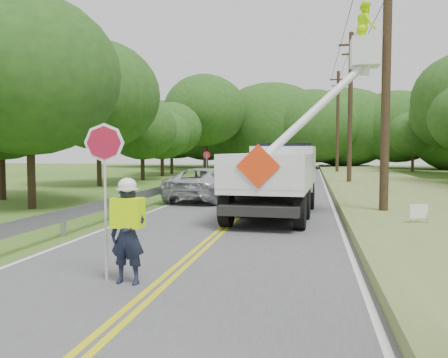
# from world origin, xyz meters

# --- Properties ---
(ground) EXTENTS (140.00, 140.00, 0.00)m
(ground) POSITION_xyz_m (0.00, 0.00, 0.00)
(ground) COLOR #3E5B1B
(ground) RESTS_ON ground
(road) EXTENTS (7.20, 96.00, 0.03)m
(road) POSITION_xyz_m (0.00, 14.00, 0.01)
(road) COLOR #4C4C4F
(road) RESTS_ON ground
(guardrail) EXTENTS (0.18, 48.00, 0.77)m
(guardrail) POSITION_xyz_m (-4.02, 14.91, 0.55)
(guardrail) COLOR #9DA2A6
(guardrail) RESTS_ON ground
(utility_poles) EXTENTS (1.60, 43.30, 10.00)m
(utility_poles) POSITION_xyz_m (5.00, 17.02, 5.27)
(utility_poles) COLOR black
(utility_poles) RESTS_ON ground
(tall_grass_verge) EXTENTS (7.00, 96.00, 0.30)m
(tall_grass_verge) POSITION_xyz_m (7.10, 14.00, 0.15)
(tall_grass_verge) COLOR olive
(tall_grass_verge) RESTS_ON ground
(treeline_left) EXTENTS (10.40, 54.74, 11.66)m
(treeline_left) POSITION_xyz_m (-10.38, 32.96, 6.06)
(treeline_left) COLOR #332319
(treeline_left) RESTS_ON ground
(treeline_horizon) EXTENTS (57.40, 15.33, 12.54)m
(treeline_horizon) POSITION_xyz_m (2.64, 56.03, 5.50)
(treeline_horizon) COLOR #224318
(treeline_horizon) RESTS_ON ground
(flagger) EXTENTS (1.10, 0.44, 2.81)m
(flagger) POSITION_xyz_m (-0.59, 0.01, 1.02)
(flagger) COLOR #191E33
(flagger) RESTS_ON road
(bucket_truck) EXTENTS (4.97, 7.73, 7.32)m
(bucket_truck) POSITION_xyz_m (1.54, 10.06, 1.64)
(bucket_truck) COLOR black
(bucket_truck) RESTS_ON road
(suv_silver) EXTENTS (3.31, 5.83, 1.53)m
(suv_silver) POSITION_xyz_m (-2.22, 13.62, 0.79)
(suv_silver) COLOR silver
(suv_silver) RESTS_ON road
(suv_darkgrey) EXTENTS (3.22, 5.37, 1.46)m
(suv_darkgrey) POSITION_xyz_m (-1.83, 23.88, 0.75)
(suv_darkgrey) COLOR #313338
(suv_darkgrey) RESTS_ON road
(stop_sign_permanent) EXTENTS (0.48, 0.14, 2.30)m
(stop_sign_permanent) POSITION_xyz_m (-4.21, 22.15, 1.50)
(stop_sign_permanent) COLOR #9DA2A6
(stop_sign_permanent) RESTS_ON ground
(yard_sign) EXTENTS (0.54, 0.25, 0.83)m
(yard_sign) POSITION_xyz_m (5.56, 6.30, 0.60)
(yard_sign) COLOR white
(yard_sign) RESTS_ON ground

